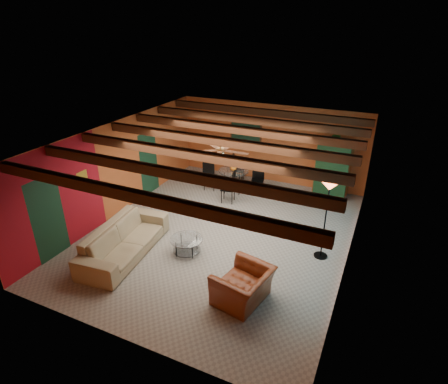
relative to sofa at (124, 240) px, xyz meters
The scene contains 11 objects.
room 3.25m from the sofa, 48.24° to the left, with size 6.52×8.01×2.71m.
sofa is the anchor object (origin of this frame).
armchair 3.25m from the sofa, ahead, with size 1.12×0.97×0.72m, color maroon.
coffee_table 1.51m from the sofa, 26.07° to the left, with size 0.81×0.81×0.41m, color white, non-canonical shape.
dining_table 4.53m from the sofa, 77.76° to the left, with size 1.98×1.98×1.03m, color silver, non-canonical shape.
armoire 6.79m from the sofa, 54.59° to the left, with size 1.02×0.50×1.79m, color brown.
floor_lamp 4.81m from the sofa, 23.40° to the left, with size 0.41×0.41×2.01m, color black, non-canonical shape.
ceiling_fan 3.19m from the sofa, 46.55° to the left, with size 1.50×1.50×0.44m, color #472614, non-canonical shape.
painting 5.97m from the sofa, 81.87° to the left, with size 1.05×0.03×0.65m, color black.
potted_plant 6.97m from the sofa, 54.59° to the left, with size 0.40×0.34×0.44m, color #26661E.
vase 4.59m from the sofa, 77.76° to the left, with size 0.20×0.20×0.21m, color orange.
Camera 1 is at (3.63, -7.67, 5.26)m, focal length 29.56 mm.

